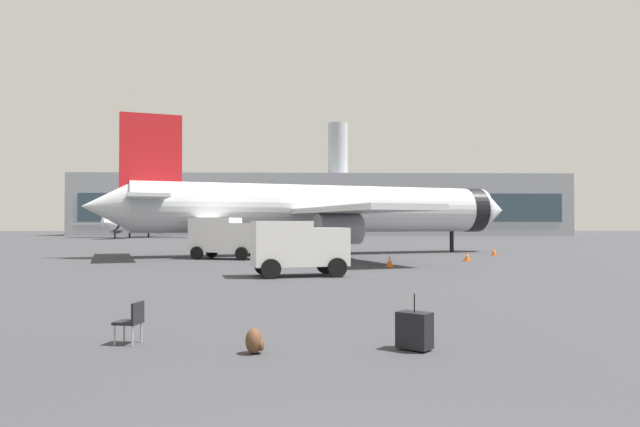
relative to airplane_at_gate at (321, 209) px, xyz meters
The scene contains 12 objects.
airplane_at_gate is the anchor object (origin of this frame).
airplane_taxiing 65.53m from the airplane_at_gate, 118.74° to the left, with size 23.74×26.28×7.71m.
service_truck 9.27m from the airplane_at_gate, 140.10° to the right, with size 5.24×3.68×2.90m.
cargo_van 19.52m from the airplane_at_gate, 94.89° to the right, with size 4.73×3.15×2.60m.
safety_cone_near 13.08m from the airplane_at_gate, 41.74° to the right, with size 0.44×0.44×0.61m.
safety_cone_mid 13.99m from the airplane_at_gate, ahead, with size 0.44×0.44×0.61m.
safety_cone_far 10.50m from the airplane_at_gate, 161.85° to the right, with size 0.44×0.44×0.79m.
safety_cone_outer 14.47m from the airplane_at_gate, 75.61° to the right, with size 0.44×0.44×0.69m.
rolling_suitcase 35.42m from the airplane_at_gate, 88.71° to the right, with size 0.75×0.72×1.10m.
traveller_backpack 35.72m from the airplane_at_gate, 93.70° to the right, with size 0.36×0.40×0.48m.
gate_chair 35.02m from the airplane_at_gate, 98.06° to the right, with size 0.56×0.56×0.86m.
terminal_building 83.24m from the airplane_at_gate, 88.37° to the left, with size 106.88×18.24×25.20m.
Camera 1 is at (-0.26, -4.66, 2.46)m, focal length 32.38 mm.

